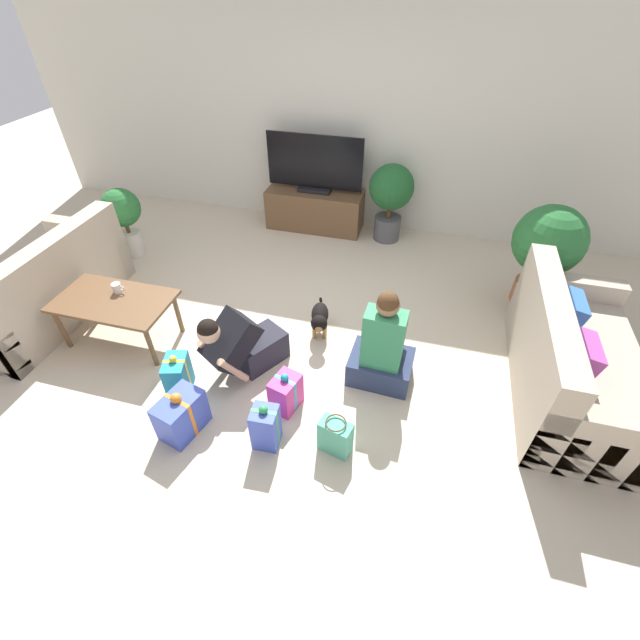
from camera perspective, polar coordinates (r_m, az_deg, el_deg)
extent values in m
plane|color=beige|center=(4.01, -5.16, -3.79)|extent=(16.00, 16.00, 0.00)
cube|color=beige|center=(5.60, 3.65, 25.09)|extent=(8.40, 0.06, 2.60)
cube|color=tan|center=(5.08, -33.07, 2.87)|extent=(0.86, 1.72, 0.44)
cube|color=tan|center=(4.64, -32.08, 6.47)|extent=(0.20, 1.72, 0.42)
cube|color=tan|center=(5.47, -28.32, 8.53)|extent=(0.86, 0.16, 0.62)
cube|color=#288E6B|center=(4.81, -33.57, 6.14)|extent=(0.18, 0.34, 0.32)
cube|color=tan|center=(4.06, 30.75, -5.92)|extent=(0.86, 1.72, 0.44)
cube|color=tan|center=(3.69, 28.17, -0.58)|extent=(0.20, 1.72, 0.42)
cube|color=tan|center=(3.50, 33.24, -13.90)|extent=(0.86, 0.16, 0.62)
cube|color=tan|center=(4.58, 29.65, 1.74)|extent=(0.86, 0.16, 0.62)
cube|color=#9E4293|center=(3.60, 31.44, -4.48)|extent=(0.18, 0.34, 0.32)
cube|color=#3366AD|center=(3.99, 30.22, 0.74)|extent=(0.18, 0.34, 0.32)
cube|color=brown|center=(4.22, -25.88, 2.31)|extent=(1.03, 0.58, 0.03)
cylinder|color=brown|center=(4.52, -31.18, -0.97)|extent=(0.04, 0.04, 0.44)
cylinder|color=brown|center=(3.97, -21.62, -3.32)|extent=(0.04, 0.04, 0.44)
cylinder|color=brown|center=(4.76, -27.82, 2.59)|extent=(0.04, 0.04, 0.44)
cylinder|color=brown|center=(4.24, -18.42, 0.82)|extent=(0.04, 0.04, 0.44)
cube|color=brown|center=(5.78, -0.68, 14.53)|extent=(1.23, 0.45, 0.51)
cube|color=black|center=(5.66, -0.70, 17.06)|extent=(0.42, 0.20, 0.05)
cube|color=black|center=(5.53, -0.73, 20.34)|extent=(1.20, 0.03, 0.64)
cylinder|color=#A36042|center=(4.97, 26.11, 3.46)|extent=(0.34, 0.34, 0.24)
cylinder|color=brown|center=(4.86, 26.86, 5.53)|extent=(0.06, 0.06, 0.20)
sphere|color=#286B33|center=(4.68, 28.27, 9.36)|extent=(0.67, 0.67, 0.67)
cylinder|color=#4C4C51|center=(5.63, 8.92, 12.07)|extent=(0.33, 0.33, 0.30)
cylinder|color=brown|center=(5.52, 9.17, 14.16)|extent=(0.06, 0.06, 0.16)
sphere|color=#1E5628|center=(5.39, 9.53, 17.08)|extent=(0.54, 0.54, 0.54)
cylinder|color=beige|center=(5.70, -23.74, 9.35)|extent=(0.25, 0.25, 0.29)
cylinder|color=brown|center=(5.60, -24.32, 11.18)|extent=(0.04, 0.04, 0.13)
sphere|color=#286B33|center=(5.50, -25.03, 13.41)|extent=(0.43, 0.43, 0.43)
cube|color=#23232D|center=(3.83, -7.98, -3.84)|extent=(0.47, 0.53, 0.28)
cube|color=black|center=(3.53, -11.83, -2.66)|extent=(0.51, 0.57, 0.44)
sphere|color=tan|center=(3.35, -14.64, -1.59)|extent=(0.18, 0.18, 0.18)
sphere|color=black|center=(3.33, -14.73, -1.19)|extent=(0.16, 0.16, 0.16)
cylinder|color=tan|center=(3.71, -14.01, -4.20)|extent=(0.18, 0.25, 0.38)
cylinder|color=tan|center=(3.53, -11.45, -6.61)|extent=(0.18, 0.25, 0.38)
cube|color=#283351|center=(3.70, 8.06, -6.18)|extent=(0.54, 0.42, 0.24)
cube|color=#338456|center=(3.40, 8.44, -2.53)|extent=(0.33, 0.21, 0.51)
sphere|color=#8E6647|center=(3.19, 9.05, 2.01)|extent=(0.18, 0.18, 0.18)
sphere|color=#472D19|center=(3.16, 9.08, 2.35)|extent=(0.17, 0.17, 0.17)
cylinder|color=#8E6647|center=(3.59, 10.95, -1.71)|extent=(0.07, 0.26, 0.06)
cylinder|color=#8E6647|center=(3.61, 6.97, -0.90)|extent=(0.07, 0.26, 0.06)
ellipsoid|color=black|center=(4.02, -0.01, 0.78)|extent=(0.22, 0.31, 0.18)
sphere|color=black|center=(3.86, -0.13, -0.44)|extent=(0.15, 0.15, 0.15)
sphere|color=olive|center=(3.82, -0.17, -1.19)|extent=(0.07, 0.07, 0.07)
cylinder|color=black|center=(4.13, 0.10, 2.67)|extent=(0.05, 0.10, 0.11)
cylinder|color=olive|center=(4.06, -0.76, -1.69)|extent=(0.04, 0.04, 0.13)
cylinder|color=olive|center=(4.05, 0.63, -1.73)|extent=(0.04, 0.04, 0.13)
cylinder|color=olive|center=(4.19, -0.62, -0.01)|extent=(0.04, 0.04, 0.13)
cylinder|color=olive|center=(4.19, 0.72, -0.05)|extent=(0.04, 0.04, 0.13)
cube|color=#3D51BC|center=(3.44, -17.98, -11.96)|extent=(0.31, 0.40, 0.34)
cube|color=orange|center=(3.44, -17.98, -11.96)|extent=(0.23, 0.09, 0.34)
sphere|color=orange|center=(3.30, -18.67, -9.89)|extent=(0.08, 0.08, 0.08)
cube|color=#3D51BC|center=(3.23, -7.25, -13.98)|extent=(0.20, 0.19, 0.36)
cube|color=#2D934C|center=(3.23, -7.25, -13.98)|extent=(0.19, 0.04, 0.36)
sphere|color=#2D934C|center=(3.07, -7.58, -11.76)|extent=(0.06, 0.06, 0.06)
cube|color=teal|center=(3.72, -18.39, -7.05)|extent=(0.24, 0.30, 0.34)
cube|color=yellow|center=(3.72, -18.39, -7.05)|extent=(0.17, 0.08, 0.34)
sphere|color=yellow|center=(3.58, -19.03, -4.95)|extent=(0.06, 0.06, 0.06)
cube|color=#CC3389|center=(3.44, -4.58, -9.67)|extent=(0.24, 0.28, 0.31)
cube|color=teal|center=(3.44, -4.58, -9.67)|extent=(0.19, 0.08, 0.31)
sphere|color=teal|center=(3.31, -4.74, -7.69)|extent=(0.06, 0.06, 0.06)
cube|color=#4CA384|center=(3.20, 2.06, -15.30)|extent=(0.26, 0.18, 0.29)
torus|color=#4C3823|center=(3.06, 2.14, -13.54)|extent=(0.18, 0.18, 0.01)
cylinder|color=silver|center=(4.26, -25.45, 3.89)|extent=(0.08, 0.08, 0.09)
torus|color=silver|center=(4.23, -24.92, 3.85)|extent=(0.06, 0.01, 0.06)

